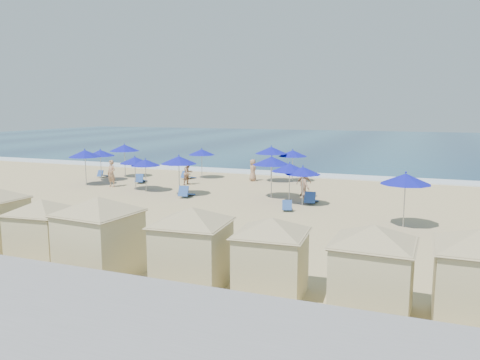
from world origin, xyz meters
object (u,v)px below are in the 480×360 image
(trash_bin, at_px, (212,231))
(umbrella_3, at_px, (135,160))
(umbrella_2, at_px, (124,148))
(beachgoer_4, at_px, (253,170))
(beachgoer_2, at_px, (304,183))
(cabana_5, at_px, (373,259))
(umbrella_12, at_px, (271,150))
(umbrella_1, at_px, (85,154))
(umbrella_11, at_px, (406,179))
(beachgoer_1, at_px, (188,173))
(beachgoer_3, at_px, (305,184))
(umbrella_4, at_px, (202,152))
(umbrella_10, at_px, (290,167))
(umbrella_6, at_px, (179,160))
(umbrella_9, at_px, (293,153))
(cabana_6, at_px, (480,266))
(cabana_1, at_px, (43,223))
(umbrella_8, at_px, (303,171))
(cabana_2, at_px, (99,226))
(cabana_3, at_px, (192,237))
(umbrella_0, at_px, (100,153))
(umbrella_7, at_px, (272,161))
(beachgoer_0, at_px, (111,174))
(umbrella_5, at_px, (145,163))
(cabana_4, at_px, (271,247))

(trash_bin, xyz_separation_m, umbrella_3, (-9.93, 9.25, 1.60))
(umbrella_2, xyz_separation_m, beachgoer_4, (10.17, 1.84, -1.51))
(beachgoer_2, height_order, beachgoer_4, beachgoer_4)
(cabana_5, distance_m, umbrella_12, 22.74)
(umbrella_1, bearing_deg, beachgoer_2, 6.18)
(cabana_5, bearing_deg, umbrella_3, 140.09)
(umbrella_2, xyz_separation_m, umbrella_12, (11.60, 1.86, 0.03))
(umbrella_11, relative_size, beachgoer_1, 1.54)
(beachgoer_1, distance_m, beachgoer_3, 9.14)
(umbrella_4, relative_size, umbrella_10, 0.98)
(umbrella_6, xyz_separation_m, umbrella_9, (5.12, 8.10, -0.12))
(cabana_5, xyz_separation_m, cabana_6, (2.52, 0.26, 0.05))
(cabana_1, height_order, umbrella_12, umbrella_12)
(umbrella_8, distance_m, beachgoer_3, 2.63)
(cabana_2, height_order, cabana_3, cabana_2)
(cabana_3, xyz_separation_m, umbrella_12, (-4.09, 20.64, 0.80))
(trash_bin, xyz_separation_m, cabana_5, (6.90, -4.83, 1.14))
(umbrella_0, xyz_separation_m, umbrella_2, (0.55, 2.27, 0.22))
(umbrella_2, bearing_deg, umbrella_7, -17.06)
(cabana_5, distance_m, umbrella_0, 27.18)
(cabana_6, bearing_deg, cabana_5, -174.01)
(umbrella_0, bearing_deg, beachgoer_0, -39.52)
(beachgoer_2, bearing_deg, trash_bin, 52.32)
(cabana_3, height_order, beachgoer_3, cabana_3)
(umbrella_8, relative_size, beachgoer_3, 1.35)
(cabana_3, relative_size, umbrella_8, 1.91)
(umbrella_3, relative_size, umbrella_12, 0.85)
(umbrella_4, height_order, umbrella_9, umbrella_9)
(trash_bin, height_order, cabana_1, cabana_1)
(umbrella_5, height_order, beachgoer_0, umbrella_5)
(umbrella_0, xyz_separation_m, umbrella_6, (8.46, -3.20, 0.13))
(cabana_3, height_order, cabana_5, cabana_3)
(umbrella_2, bearing_deg, cabana_4, -45.68)
(umbrella_4, distance_m, umbrella_9, 7.13)
(cabana_2, bearing_deg, cabana_4, 4.95)
(beachgoer_3, bearing_deg, beachgoer_1, 41.94)
(cabana_2, xyz_separation_m, umbrella_1, (-12.73, 14.70, 0.60))
(umbrella_2, bearing_deg, umbrella_11, -22.16)
(umbrella_4, bearing_deg, beachgoer_3, -27.95)
(umbrella_4, xyz_separation_m, umbrella_6, (1.96, -7.21, 0.19))
(umbrella_3, bearing_deg, umbrella_6, -11.08)
(umbrella_7, bearing_deg, umbrella_10, -39.66)
(cabana_6, xyz_separation_m, umbrella_9, (-10.49, 21.18, 0.53))
(umbrella_6, xyz_separation_m, umbrella_7, (5.64, 1.32, 0.05))
(cabana_2, height_order, umbrella_2, cabana_2)
(umbrella_1, relative_size, umbrella_5, 1.18)
(cabana_3, distance_m, umbrella_4, 22.71)
(umbrella_3, height_order, beachgoer_1, umbrella_3)
(cabana_1, xyz_separation_m, cabana_3, (5.88, -0.04, 0.12))
(umbrella_1, bearing_deg, beachgoer_0, 1.31)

